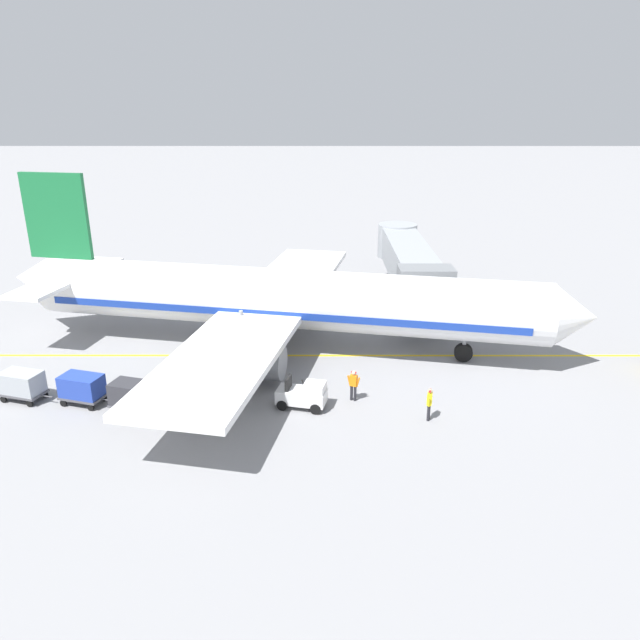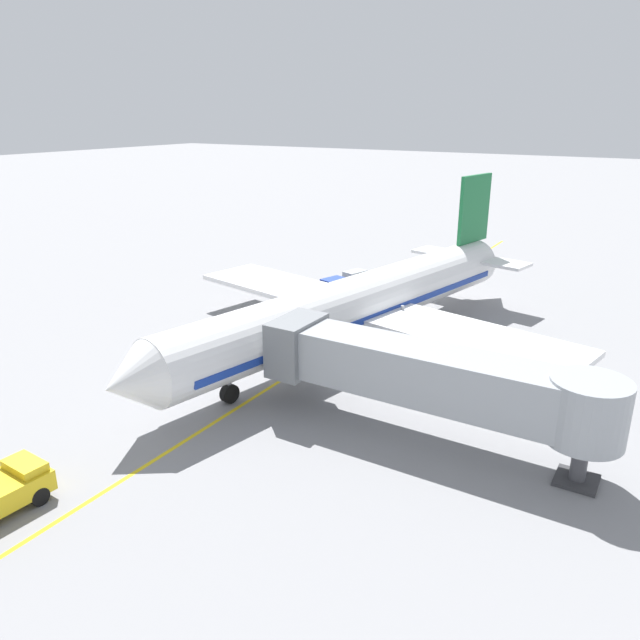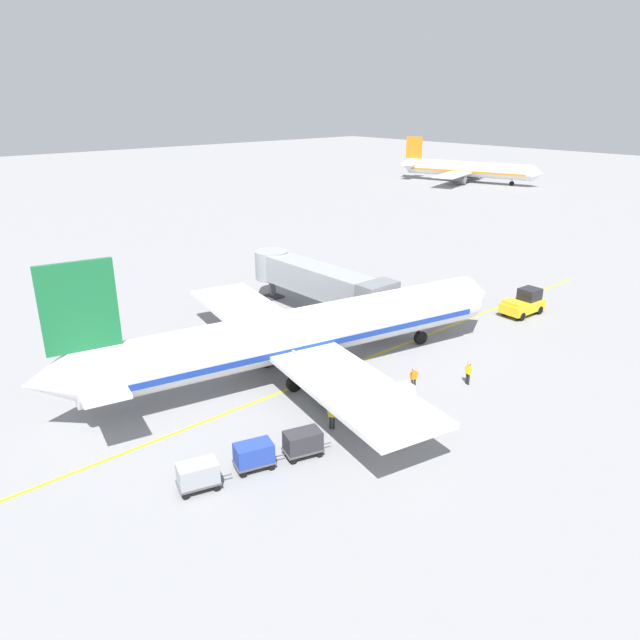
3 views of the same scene
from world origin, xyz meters
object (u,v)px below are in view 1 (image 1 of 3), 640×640
at_px(parked_airliner, 279,299).
at_px(ground_crew_loader, 202,384).
at_px(baggage_cart_front, 133,394).
at_px(ground_crew_marshaller, 429,402).
at_px(jet_bridge, 408,261).
at_px(baggage_tug_lead, 303,395).
at_px(baggage_cart_second_in_train, 82,387).
at_px(baggage_cart_third_in_train, 22,383).
at_px(ground_crew_wing_walker, 353,384).

bearing_deg(parked_airliner, ground_crew_loader, -25.56).
height_order(parked_airliner, baggage_cart_front, parked_airliner).
distance_m(parked_airliner, ground_crew_marshaller, 12.49).
distance_m(jet_bridge, ground_crew_loader, 20.79).
relative_size(parked_airliner, baggage_tug_lead, 13.72).
xyz_separation_m(parked_airliner, baggage_tug_lead, (8.12, 1.72, -2.47)).
height_order(baggage_cart_second_in_train, ground_crew_marshaller, ground_crew_marshaller).
bearing_deg(baggage_cart_second_in_train, baggage_cart_third_in_train, -97.04).
xyz_separation_m(ground_crew_wing_walker, ground_crew_loader, (0.08, -7.88, 0.00)).
xyz_separation_m(parked_airliner, ground_crew_loader, (7.44, -3.56, -2.23)).
height_order(baggage_tug_lead, ground_crew_loader, ground_crew_loader).
bearing_deg(jet_bridge, ground_crew_marshaller, -4.33).
distance_m(jet_bridge, baggage_cart_second_in_train, 25.25).
bearing_deg(baggage_cart_front, baggage_cart_second_in_train, -106.05).
bearing_deg(baggage_cart_third_in_train, baggage_cart_front, 78.71).
bearing_deg(ground_crew_wing_walker, ground_crew_marshaller, 60.53).
bearing_deg(jet_bridge, baggage_cart_third_in_train, -54.29).
relative_size(baggage_tug_lead, ground_crew_marshaller, 1.60).
height_order(baggage_cart_second_in_train, ground_crew_loader, ground_crew_loader).
xyz_separation_m(ground_crew_wing_walker, ground_crew_marshaller, (2.04, 3.60, 0.00)).
relative_size(parked_airliner, jet_bridge, 2.13).
relative_size(jet_bridge, baggage_cart_third_in_train, 5.86).
xyz_separation_m(baggage_cart_second_in_train, ground_crew_wing_walker, (-0.38, 14.03, 0.00)).
bearing_deg(baggage_cart_front, baggage_cart_third_in_train, -101.29).
bearing_deg(jet_bridge, ground_crew_loader, -38.54).
bearing_deg(baggage_cart_front, jet_bridge, 136.90).
distance_m(baggage_cart_third_in_train, ground_crew_wing_walker, 17.33).
bearing_deg(ground_crew_wing_walker, baggage_cart_third_in_train, -90.10).
bearing_deg(ground_crew_wing_walker, ground_crew_loader, -89.40).
distance_m(baggage_tug_lead, ground_crew_wing_walker, 2.72).
xyz_separation_m(jet_bridge, ground_crew_marshaller, (18.09, -1.37, -2.51)).
distance_m(parked_airliner, baggage_cart_front, 11.18).
relative_size(ground_crew_wing_walker, ground_crew_loader, 1.00).
xyz_separation_m(baggage_cart_third_in_train, ground_crew_loader, (0.11, 9.44, 0.00)).
bearing_deg(baggage_cart_front, ground_crew_marshaller, 86.76).
bearing_deg(jet_bridge, baggage_cart_second_in_train, -49.14).
bearing_deg(ground_crew_loader, baggage_cart_third_in_train, -90.68).
height_order(jet_bridge, baggage_tug_lead, jet_bridge).
distance_m(parked_airliner, ground_crew_wing_walker, 8.82).
xyz_separation_m(baggage_tug_lead, baggage_cart_front, (0.43, -8.57, 0.24)).
distance_m(baggage_tug_lead, ground_crew_loader, 5.33).
distance_m(baggage_cart_second_in_train, ground_crew_marshaller, 17.71).
bearing_deg(parked_airliner, ground_crew_wing_walker, 30.46).
distance_m(parked_airliner, baggage_cart_third_in_train, 15.09).
distance_m(jet_bridge, baggage_tug_lead, 18.65).
distance_m(baggage_cart_front, ground_crew_loader, 3.47).
distance_m(ground_crew_wing_walker, ground_crew_loader, 7.88).
height_order(jet_bridge, ground_crew_wing_walker, jet_bridge).
bearing_deg(jet_bridge, baggage_tug_lead, -24.25).
distance_m(baggage_tug_lead, baggage_cart_front, 8.58).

